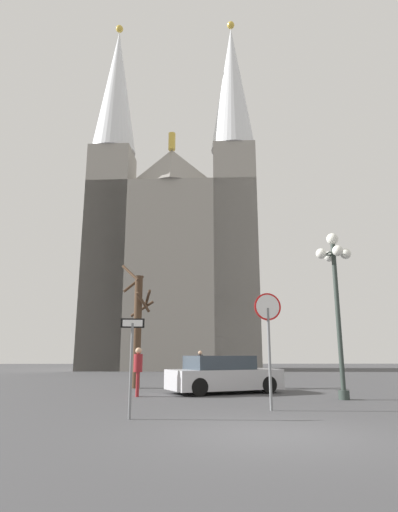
# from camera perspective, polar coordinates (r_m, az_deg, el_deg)

# --- Properties ---
(ground_plane) EXTENTS (120.00, 120.00, 0.00)m
(ground_plane) POSITION_cam_1_polar(r_m,az_deg,el_deg) (8.68, 9.93, -22.66)
(ground_plane) COLOR #424244
(cathedral) EXTENTS (17.30, 11.84, 37.26)m
(cathedral) POSITION_cam_1_polar(r_m,az_deg,el_deg) (43.35, -3.42, 1.04)
(cathedral) COLOR gray
(cathedral) RESTS_ON ground
(stop_sign) EXTENTS (0.76, 0.14, 3.14)m
(stop_sign) POSITION_cam_1_polar(r_m,az_deg,el_deg) (11.99, 9.37, -9.48)
(stop_sign) COLOR slate
(stop_sign) RESTS_ON ground
(one_way_arrow_sign) EXTENTS (0.57, 0.09, 2.31)m
(one_way_arrow_sign) POSITION_cam_1_polar(r_m,az_deg,el_deg) (10.41, -9.12, -13.22)
(one_way_arrow_sign) COLOR slate
(one_way_arrow_sign) RESTS_ON ground
(street_lamp) EXTENTS (1.26, 1.26, 5.70)m
(street_lamp) POSITION_cam_1_polar(r_m,az_deg,el_deg) (15.54, 17.98, -3.26)
(street_lamp) COLOR #2D3833
(street_lamp) RESTS_ON ground
(bare_tree) EXTENTS (1.54, 1.61, 5.55)m
(bare_tree) POSITION_cam_1_polar(r_m,az_deg,el_deg) (19.70, -8.32, -9.28)
(bare_tree) COLOR #473323
(bare_tree) RESTS_ON ground
(parked_car_near_silver) EXTENTS (4.69, 3.38, 1.41)m
(parked_car_near_silver) POSITION_cam_1_polar(r_m,az_deg,el_deg) (17.05, 3.27, -15.79)
(parked_car_near_silver) COLOR #B7B7BC
(parked_car_near_silver) RESTS_ON ground
(pedestrian_walking) EXTENTS (0.32, 0.32, 1.65)m
(pedestrian_walking) POSITION_cam_1_polar(r_m,az_deg,el_deg) (24.03, 0.16, -14.25)
(pedestrian_walking) COLOR olive
(pedestrian_walking) RESTS_ON ground
(pedestrian_standing) EXTENTS (0.32, 0.32, 1.70)m
(pedestrian_standing) POSITION_cam_1_polar(r_m,az_deg,el_deg) (15.78, -8.25, -14.59)
(pedestrian_standing) COLOR maroon
(pedestrian_standing) RESTS_ON ground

